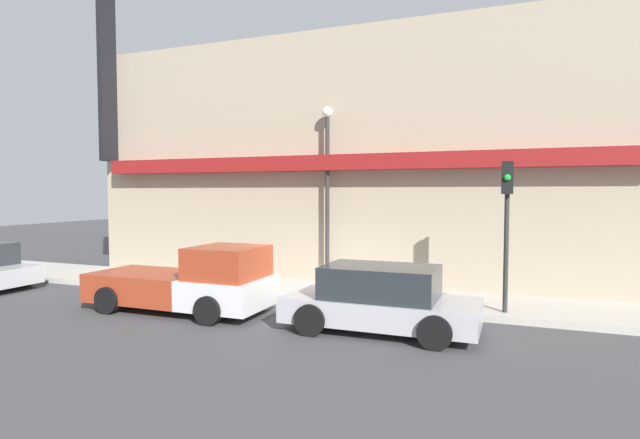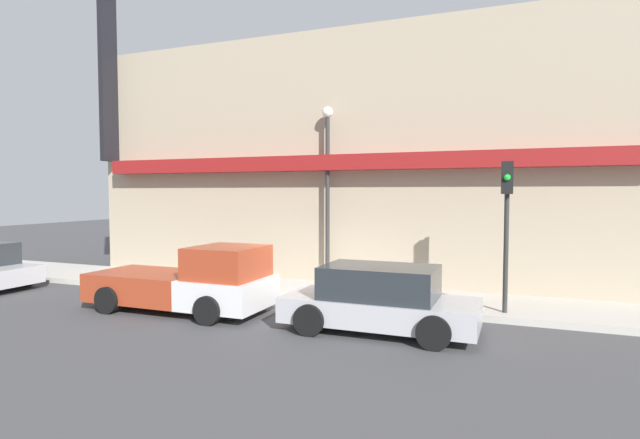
{
  "view_description": "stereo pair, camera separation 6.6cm",
  "coord_description": "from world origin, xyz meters",
  "px_view_note": "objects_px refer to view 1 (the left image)",
  "views": [
    {
      "loc": [
        5.44,
        -12.74,
        3.19
      ],
      "look_at": [
        -0.0,
        1.16,
        2.38
      ],
      "focal_mm": 28.0,
      "sensor_mm": 36.0,
      "label": 1
    },
    {
      "loc": [
        5.5,
        -12.72,
        3.19
      ],
      "look_at": [
        -0.0,
        1.16,
        2.38
      ],
      "focal_mm": 28.0,
      "sensor_mm": 36.0,
      "label": 2
    }
  ],
  "objects_px": {
    "fire_hydrant": "(275,284)",
    "pickup_truck": "(191,283)",
    "traffic_light": "(507,209)",
    "street_lamp": "(327,174)",
    "parked_car": "(380,300)"
  },
  "relations": [
    {
      "from": "pickup_truck",
      "to": "street_lamp",
      "type": "distance_m",
      "value": 5.7
    },
    {
      "from": "parked_car",
      "to": "traffic_light",
      "type": "relative_size",
      "value": 1.17
    },
    {
      "from": "traffic_light",
      "to": "fire_hydrant",
      "type": "bearing_deg",
      "value": -179.63
    },
    {
      "from": "fire_hydrant",
      "to": "pickup_truck",
      "type": "bearing_deg",
      "value": -124.55
    },
    {
      "from": "pickup_truck",
      "to": "street_lamp",
      "type": "height_order",
      "value": "street_lamp"
    },
    {
      "from": "parked_car",
      "to": "street_lamp",
      "type": "relative_size",
      "value": 0.76
    },
    {
      "from": "parked_car",
      "to": "fire_hydrant",
      "type": "xyz_separation_m",
      "value": [
        -3.73,
        2.11,
        -0.25
      ]
    },
    {
      "from": "traffic_light",
      "to": "parked_car",
      "type": "bearing_deg",
      "value": -140.84
    },
    {
      "from": "fire_hydrant",
      "to": "traffic_light",
      "type": "xyz_separation_m",
      "value": [
        6.37,
        0.04,
        2.28
      ]
    },
    {
      "from": "fire_hydrant",
      "to": "traffic_light",
      "type": "height_order",
      "value": "traffic_light"
    },
    {
      "from": "parked_car",
      "to": "traffic_light",
      "type": "height_order",
      "value": "traffic_light"
    },
    {
      "from": "parked_car",
      "to": "fire_hydrant",
      "type": "distance_m",
      "value": 4.29
    },
    {
      "from": "pickup_truck",
      "to": "parked_car",
      "type": "xyz_separation_m",
      "value": [
        5.18,
        0.0,
        -0.05
      ]
    },
    {
      "from": "fire_hydrant",
      "to": "traffic_light",
      "type": "relative_size",
      "value": 0.17
    },
    {
      "from": "pickup_truck",
      "to": "traffic_light",
      "type": "bearing_deg",
      "value": 15.18
    }
  ]
}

